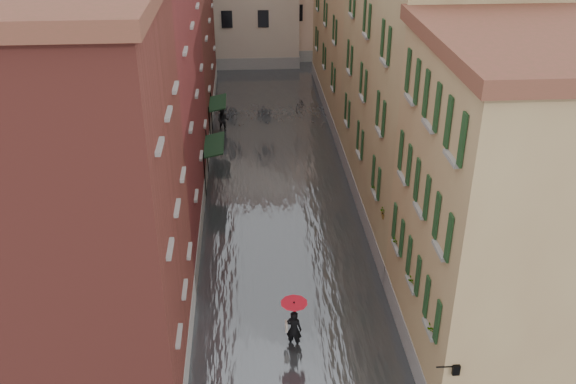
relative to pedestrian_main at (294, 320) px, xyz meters
name	(u,v)px	position (x,y,z in m)	size (l,w,h in m)	color
ground	(294,324)	(0.12, 1.30, -1.28)	(120.00, 120.00, 0.00)	slate
floodwater	(277,177)	(0.12, 14.30, -1.18)	(10.00, 60.00, 0.20)	#44484C
building_left_near	(80,213)	(-6.88, -0.70, 5.22)	(6.00, 8.00, 13.00)	maroon
building_left_mid	(132,102)	(-6.88, 10.30, 4.97)	(6.00, 14.00, 12.50)	maroon
building_left_far	(163,15)	(-6.88, 25.30, 5.72)	(6.00, 16.00, 14.00)	maroon
building_right_near	(507,219)	(7.12, -0.70, 4.47)	(6.00, 8.00, 11.50)	#96754D
building_right_mid	(425,90)	(7.12, 10.30, 5.22)	(6.00, 14.00, 13.00)	tan
building_right_far	(368,30)	(7.12, 25.30, 4.47)	(6.00, 16.00, 11.50)	#96754D
awning_near	(213,146)	(-3.37, 13.53, 1.19)	(1.09, 3.07, 2.80)	black
awning_far	(217,104)	(-3.37, 20.19, 1.18)	(1.09, 2.82, 2.80)	black
wall_lantern	(455,369)	(4.45, -4.70, 1.72)	(0.71, 0.22, 0.35)	black
window_planters	(401,239)	(4.24, 1.79, 2.23)	(0.59, 10.53, 0.84)	#963431
pedestrian_main	(294,320)	(0.00, 0.00, 0.00)	(1.01, 1.01, 2.06)	black
pedestrian_far	(223,120)	(-3.08, 21.43, -0.44)	(0.82, 0.64, 1.69)	black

